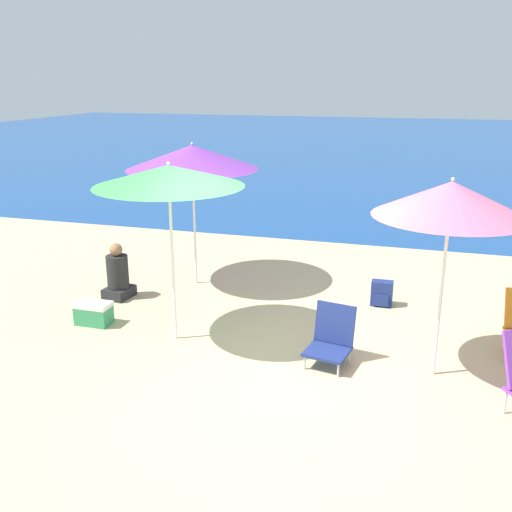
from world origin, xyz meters
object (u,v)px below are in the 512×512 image
object	(u,v)px
beach_umbrella_green	(169,176)
person_seated_near	(118,276)
beach_chair_navy	(331,337)
cooler_box	(94,313)
backpack_navy	(382,294)
beach_umbrella_pink	(451,199)
beach_umbrella_purple	(192,157)

from	to	relation	value
beach_umbrella_green	person_seated_near	world-z (taller)	beach_umbrella_green
beach_chair_navy	cooler_box	world-z (taller)	beach_chair_navy
person_seated_near	backpack_navy	bearing A→B (deg)	19.27
beach_chair_navy	person_seated_near	bearing A→B (deg)	171.82
beach_umbrella_pink	person_seated_near	world-z (taller)	beach_umbrella_pink
beach_umbrella_pink	beach_umbrella_green	bearing A→B (deg)	179.19
person_seated_near	backpack_navy	xyz separation A→B (m)	(3.91, 0.79, -0.16)
beach_umbrella_purple	cooler_box	xyz separation A→B (m)	(-0.73, -1.93, -1.91)
person_seated_near	backpack_navy	distance (m)	3.99
beach_umbrella_green	person_seated_near	bearing A→B (deg)	142.48
beach_chair_navy	cooler_box	size ratio (longest dim) A/B	1.42
beach_umbrella_pink	cooler_box	bearing A→B (deg)	178.03
beach_umbrella_green	beach_umbrella_pink	bearing A→B (deg)	-0.81
beach_umbrella_purple	backpack_navy	size ratio (longest dim) A/B	6.08
beach_umbrella_green	beach_chair_navy	bearing A→B (deg)	-2.09
beach_umbrella_purple	backpack_navy	bearing A→B (deg)	-2.74
beach_umbrella_purple	cooler_box	distance (m)	2.81
backpack_navy	beach_umbrella_purple	bearing A→B (deg)	177.26
person_seated_near	beach_umbrella_purple	bearing A→B (deg)	53.84
backpack_navy	cooler_box	size ratio (longest dim) A/B	0.78
person_seated_near	beach_umbrella_green	bearing A→B (deg)	-29.67
cooler_box	person_seated_near	bearing A→B (deg)	99.65
beach_chair_navy	backpack_navy	world-z (taller)	beach_chair_navy
person_seated_near	cooler_box	xyz separation A→B (m)	(0.17, -1.00, -0.19)
beach_umbrella_pink	beach_chair_navy	bearing A→B (deg)	-178.58
beach_umbrella_green	person_seated_near	xyz separation A→B (m)	(-1.44, 1.10, -1.77)
beach_umbrella_green	beach_umbrella_purple	bearing A→B (deg)	104.70
beach_umbrella_purple	person_seated_near	world-z (taller)	beach_umbrella_purple
backpack_navy	beach_chair_navy	bearing A→B (deg)	-102.79
beach_umbrella_pink	cooler_box	world-z (taller)	beach_umbrella_pink
beach_umbrella_green	beach_chair_navy	xyz separation A→B (m)	(2.03, -0.07, -1.81)
beach_chair_navy	backpack_navy	distance (m)	2.02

